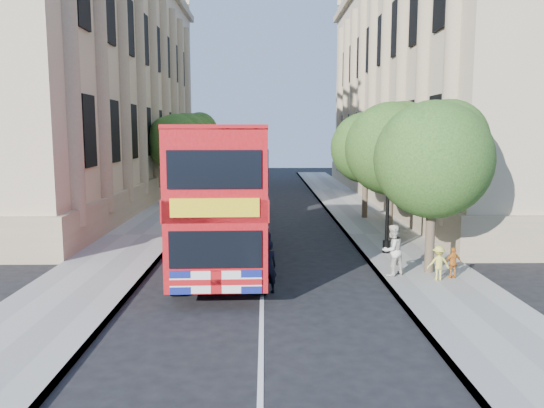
{
  "coord_description": "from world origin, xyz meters",
  "views": [
    {
      "loc": [
        0.09,
        -14.89,
        4.93
      ],
      "look_at": [
        0.36,
        4.62,
        2.3
      ],
      "focal_mm": 35.0,
      "sensor_mm": 36.0,
      "label": 1
    }
  ],
  "objects_px": {
    "box_van": "(230,200)",
    "police_constable": "(268,267)",
    "woman_pedestrian": "(392,250)",
    "double_decker_bus": "(224,191)",
    "lamp_post": "(388,194)"
  },
  "relations": [
    {
      "from": "box_van",
      "to": "police_constable",
      "type": "bearing_deg",
      "value": -77.35
    },
    {
      "from": "box_van",
      "to": "woman_pedestrian",
      "type": "xyz_separation_m",
      "value": [
        6.21,
        -11.2,
        -0.29
      ]
    },
    {
      "from": "double_decker_bus",
      "to": "police_constable",
      "type": "relative_size",
      "value": 6.59
    },
    {
      "from": "double_decker_bus",
      "to": "police_constable",
      "type": "distance_m",
      "value": 4.48
    },
    {
      "from": "lamp_post",
      "to": "box_van",
      "type": "xyz_separation_m",
      "value": [
        -6.81,
        7.78,
        -1.23
      ]
    },
    {
      "from": "woman_pedestrian",
      "to": "double_decker_bus",
      "type": "bearing_deg",
      "value": -51.69
    },
    {
      "from": "police_constable",
      "to": "woman_pedestrian",
      "type": "height_order",
      "value": "woman_pedestrian"
    },
    {
      "from": "double_decker_bus",
      "to": "box_van",
      "type": "xyz_separation_m",
      "value": [
        -0.38,
        9.08,
        -1.51
      ]
    },
    {
      "from": "double_decker_bus",
      "to": "lamp_post",
      "type": "bearing_deg",
      "value": 9.6
    },
    {
      "from": "woman_pedestrian",
      "to": "lamp_post",
      "type": "bearing_deg",
      "value": -131.69
    },
    {
      "from": "woman_pedestrian",
      "to": "police_constable",
      "type": "bearing_deg",
      "value": -11.17
    },
    {
      "from": "double_decker_bus",
      "to": "woman_pedestrian",
      "type": "bearing_deg",
      "value": -21.77
    },
    {
      "from": "lamp_post",
      "to": "police_constable",
      "type": "distance_m",
      "value": 7.15
    },
    {
      "from": "double_decker_bus",
      "to": "box_van",
      "type": "distance_m",
      "value": 9.21
    },
    {
      "from": "double_decker_bus",
      "to": "woman_pedestrian",
      "type": "distance_m",
      "value": 6.46
    }
  ]
}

